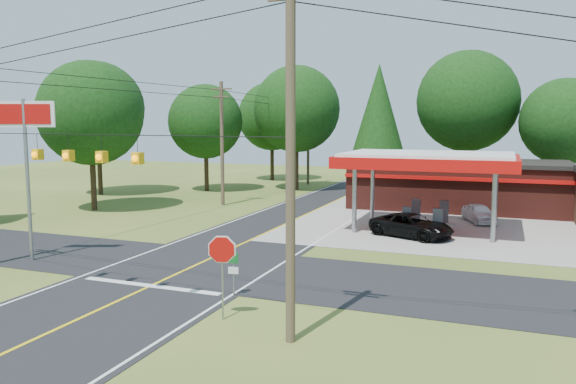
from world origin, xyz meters
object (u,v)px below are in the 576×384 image
(sedan_car, at_px, (479,213))
(octagonal_stop_sign, at_px, (222,256))
(suv_car, at_px, (412,226))
(big_stop_sign, at_px, (25,139))
(gas_canopy, at_px, (428,162))

(sedan_car, xyz_separation_m, octagonal_stop_sign, (-7.37, -23.01, 1.61))
(octagonal_stop_sign, bearing_deg, suv_car, 76.73)
(suv_car, height_order, sedan_car, suv_car)
(suv_car, relative_size, sedan_car, 1.34)
(sedan_car, relative_size, octagonal_stop_sign, 1.25)
(big_stop_sign, relative_size, octagonal_stop_sign, 2.65)
(suv_car, distance_m, octagonal_stop_sign, 16.94)
(big_stop_sign, bearing_deg, octagonal_stop_sign, -17.59)
(sedan_car, bearing_deg, suv_car, -140.47)
(gas_canopy, xyz_separation_m, sedan_car, (3.00, 4.00, -3.64))
(big_stop_sign, distance_m, octagonal_stop_sign, 13.76)
(sedan_car, height_order, octagonal_stop_sign, octagonal_stop_sign)
(octagonal_stop_sign, bearing_deg, gas_canopy, 77.05)
(sedan_car, distance_m, big_stop_sign, 28.10)
(suv_car, bearing_deg, gas_canopy, 11.32)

